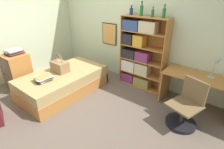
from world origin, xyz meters
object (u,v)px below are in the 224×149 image
bottle_green (131,11)px  dresser (18,72)px  bed (64,82)px  desk (197,85)px  bottle_clear (153,13)px  bottle_brown (142,10)px  handbag (60,66)px  waste_bin (190,102)px  magazine_pile_on_dresser (14,52)px  desk_chair (184,112)px  desk_lamp (217,63)px  book_stack_on_bed (43,78)px  bookcase (138,54)px  bottle_blue (164,13)px

bottle_green → dresser: bearing=-133.3°
dresser → bottle_green: bearing=46.7°
bed → desk: 2.85m
bottle_clear → bottle_brown: bearing=178.6°
bed → handbag: bearing=175.1°
dresser → bottle_clear: 3.31m
handbag → waste_bin: (2.59, 1.15, -0.49)m
magazine_pile_on_dresser → desk_chair: magazine_pile_on_dresser is taller
desk_lamp → bed: bearing=-155.5°
book_stack_on_bed → bottle_green: size_ratio=1.92×
bottle_clear → desk: bottle_clear is taller
bottle_clear → desk: size_ratio=0.15×
book_stack_on_bed → bookcase: (1.14, 1.83, 0.25)m
book_stack_on_bed → bottle_green: (0.86, 1.87, 1.20)m
handbag → book_stack_on_bed: 0.51m
book_stack_on_bed → desk_chair: (2.54, 1.08, -0.28)m
handbag → bottle_blue: 2.48m
desk_lamp → waste_bin: (-0.27, -0.10, -0.88)m
magazine_pile_on_dresser → bottle_brown: (2.11, 1.88, 0.86)m
bookcase → bottle_green: size_ratio=8.28×
bottle_blue → desk_lamp: 1.35m
bookcase → desk_chair: bearing=-28.3°
bed → desk: bearing=25.4°
bottle_green → waste_bin: size_ratio=0.83×
magazine_pile_on_dresser → desk: size_ratio=0.30×
waste_bin → bed: bearing=-155.2°
magazine_pile_on_dresser → waste_bin: bearing=26.0°
bed → desk_lamp: desk_lamp is taller
desk → desk_lamp: (0.21, 0.05, 0.50)m
bottle_brown → bottle_clear: (0.26, -0.01, -0.04)m
magazine_pile_on_dresser → bookcase: size_ratio=0.23×
book_stack_on_bed → magazine_pile_on_dresser: magazine_pile_on_dresser is taller
book_stack_on_bed → desk_lamp: 3.30m
handbag → book_stack_on_bed: size_ratio=1.09×
handbag → desk: handbag is taller
handbag → waste_bin: bearing=24.0°
desk_lamp → desk: bearing=-168.0°
magazine_pile_on_dresser → desk_lamp: bearing=25.7°
bottle_blue → book_stack_on_bed: bearing=-131.8°
bottle_blue → bottle_clear: bearing=-179.2°
bookcase → desk_chair: 1.68m
bottle_blue → desk: bottle_blue is taller
bottle_blue → bottle_green: bearing=177.2°
dresser → bottle_blue: bottle_blue is taller
dresser → bottle_green: (1.83, 1.95, 1.31)m
dresser → bottle_brown: bearing=42.2°
book_stack_on_bed → bottle_brown: (1.14, 1.84, 1.24)m
book_stack_on_bed → dresser: dresser is taller
magazine_pile_on_dresser → desk_chair: bearing=17.6°
bed → desk: desk is taller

